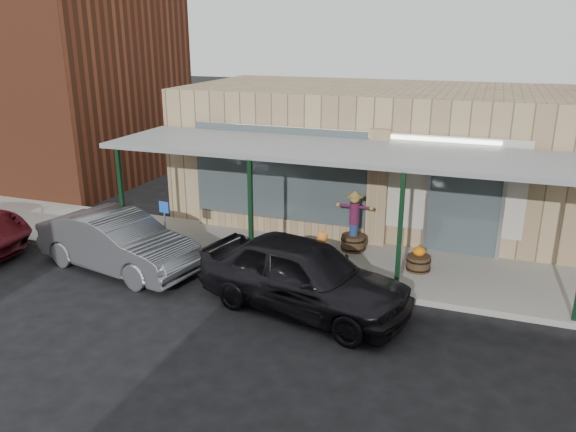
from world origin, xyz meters
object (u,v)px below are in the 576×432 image
(parked_sedan, at_px, (303,275))
(handicap_sign, at_px, (165,221))
(car_grey, at_px, (118,242))
(barrel_scarecrow, at_px, (354,230))
(barrel_pumpkin, at_px, (418,261))

(parked_sedan, bearing_deg, handicap_sign, 84.61)
(car_grey, bearing_deg, barrel_scarecrow, -49.80)
(handicap_sign, xyz_separation_m, car_grey, (-0.81, -0.98, -0.36))
(handicap_sign, bearing_deg, parked_sedan, -9.80)
(barrel_scarecrow, height_order, car_grey, barrel_scarecrow)
(barrel_scarecrow, bearing_deg, handicap_sign, -135.58)
(barrel_scarecrow, relative_size, parked_sedan, 0.33)
(barrel_scarecrow, height_order, parked_sedan, barrel_scarecrow)
(handicap_sign, height_order, parked_sedan, parked_sedan)
(barrel_pumpkin, bearing_deg, barrel_scarecrow, 156.80)
(barrel_pumpkin, height_order, car_grey, car_grey)
(barrel_scarecrow, xyz_separation_m, handicap_sign, (-4.63, -2.01, 0.38))
(barrel_scarecrow, xyz_separation_m, parked_sedan, (-0.29, -3.45, 0.10))
(barrel_pumpkin, bearing_deg, parked_sedan, -129.03)
(barrel_pumpkin, bearing_deg, car_grey, -163.34)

